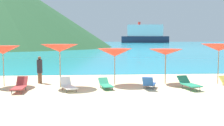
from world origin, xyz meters
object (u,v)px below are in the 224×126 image
Objects in this scene: umbrella_4 at (115,53)px; lounge_chair_9 at (68,86)px; lounge_chair_3 at (149,83)px; cruise_ship at (145,35)px; lounge_chair_8 at (106,84)px; lounge_chair_11 at (20,86)px; umbrella_5 at (166,52)px; umbrella_6 at (219,47)px; beachgoer_0 at (40,69)px; umbrella_3 at (60,48)px; umbrella_2 at (3,50)px; lounge_chair_0 at (189,83)px.

lounge_chair_9 is at bearing -145.89° from umbrella_4.
cruise_ship is (51.42, 258.09, 8.19)m from lounge_chair_3.
lounge_chair_11 is at bearing 175.52° from lounge_chair_8.
umbrella_5 is 4.26m from lounge_chair_8.
umbrella_6 reaches higher than lounge_chair_8.
beachgoer_0 reaches higher than lounge_chair_9.
lounge_chair_3 is at bearing -10.57° from umbrella_3.
umbrella_3 reaches higher than lounge_chair_3.
lounge_chair_3 is (8.10, -1.54, -1.75)m from umbrella_2.
umbrella_6 is at bearing -1.22° from umbrella_4.
cruise_ship is (55.70, 258.27, 8.23)m from lounge_chair_9.
umbrella_2 reaches higher than lounge_chair_11.
lounge_chair_3 is 1.04× the size of lounge_chair_9.
umbrella_4 reaches higher than lounge_chair_3.
lounge_chair_9 is 264.33m from cruise_ship.
cruise_ship reaches higher than umbrella_4.
lounge_chair_8 is at bearing -115.92° from umbrella_4.
cruise_ship is at bearing 67.80° from lounge_chair_0.
umbrella_2 reaches higher than lounge_chair_8.
cruise_ship is (59.52, 256.55, 6.45)m from umbrella_2.
umbrella_4 reaches higher than lounge_chair_11.
lounge_chair_0 is at bearing -9.53° from umbrella_2.
lounge_chair_3 is (4.81, -0.90, -1.86)m from umbrella_3.
umbrella_6 is (6.23, -0.13, 0.29)m from umbrella_4.
umbrella_4 is 6.24m from umbrella_6.
lounge_chair_9 is 2.44m from lounge_chair_11.
umbrella_4 is 1.44× the size of lounge_chair_11.
lounge_chair_8 is at bearing -159.63° from umbrella_5.
beachgoer_0 reaches higher than lounge_chair_11.
lounge_chair_9 is at bearing -49.73° from beachgoer_0.
cruise_ship is at bearing 79.64° from umbrella_6.
cruise_ship reaches higher than lounge_chair_3.
lounge_chair_0 is at bearing -24.13° from umbrella_4.
umbrella_2 is at bearing 9.69° from lounge_chair_3.
umbrella_6 is 10.86m from beachgoer_0.
beachgoer_0 is (-10.74, 0.91, -1.32)m from umbrella_6.
lounge_chair_9 is at bearing -1.27° from lounge_chair_11.
lounge_chair_3 is at bearing -19.71° from lounge_chair_8.
umbrella_2 reaches higher than beachgoer_0.
lounge_chair_0 is (6.94, -1.07, -1.87)m from umbrella_3.
lounge_chair_8 is 1.08× the size of lounge_chair_9.
umbrella_3 is 2.89m from lounge_chair_11.
umbrella_2 is at bearing 156.59° from lounge_chair_8.
umbrella_4 is at bearing 178.78° from umbrella_6.
umbrella_2 reaches higher than lounge_chair_3.
umbrella_3 is 1.00× the size of umbrella_6.
umbrella_4 is 1.35× the size of beachgoer_0.
umbrella_4 is at bearing -177.32° from umbrella_5.
umbrella_3 is 1.56× the size of lounge_chair_8.
beachgoer_0 is (-1.42, 1.43, -1.31)m from umbrella_3.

